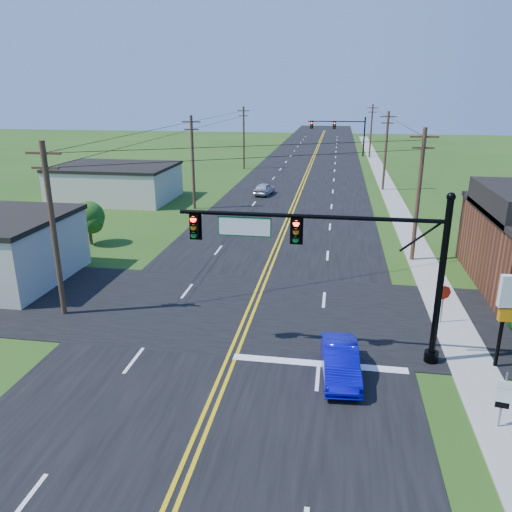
% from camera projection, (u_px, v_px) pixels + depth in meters
% --- Properties ---
extents(ground, '(260.00, 260.00, 0.00)m').
position_uv_depth(ground, '(181.00, 469.00, 15.56)').
color(ground, '#1C4012').
rests_on(ground, ground).
extents(road_main, '(16.00, 220.00, 0.04)m').
position_uv_depth(road_main, '(301.00, 185.00, 62.38)').
color(road_main, black).
rests_on(road_main, ground).
extents(road_cross, '(70.00, 10.00, 0.04)m').
position_uv_depth(road_cross, '(248.00, 310.00, 26.80)').
color(road_cross, black).
rests_on(road_cross, ground).
extents(sidewalk, '(2.00, 160.00, 0.08)m').
position_uv_depth(sidewalk, '(395.00, 204.00, 51.42)').
color(sidewalk, gray).
rests_on(sidewalk, ground).
extents(signal_mast_main, '(11.30, 0.60, 7.48)m').
position_uv_depth(signal_mast_main, '(332.00, 253.00, 20.90)').
color(signal_mast_main, black).
rests_on(signal_mast_main, ground).
extents(signal_mast_far, '(10.98, 0.60, 7.48)m').
position_uv_depth(signal_mast_far, '(339.00, 130.00, 88.37)').
color(signal_mast_far, black).
rests_on(signal_mast_far, ground).
extents(cream_bldg_far, '(12.20, 9.20, 3.70)m').
position_uv_depth(cream_bldg_far, '(116.00, 182.00, 53.45)').
color(cream_bldg_far, beige).
rests_on(cream_bldg_far, ground).
extents(utility_pole_left_a, '(1.80, 0.28, 9.00)m').
position_uv_depth(utility_pole_left_a, '(53.00, 228.00, 24.88)').
color(utility_pole_left_a, '#3B2D1B').
rests_on(utility_pole_left_a, ground).
extents(utility_pole_left_b, '(1.80, 0.28, 9.00)m').
position_uv_depth(utility_pole_left_b, '(193.00, 161.00, 48.29)').
color(utility_pole_left_b, '#3B2D1B').
rests_on(utility_pole_left_b, ground).
extents(utility_pole_left_c, '(1.80, 0.28, 9.00)m').
position_uv_depth(utility_pole_left_c, '(244.00, 137.00, 73.58)').
color(utility_pole_left_c, '#3B2D1B').
rests_on(utility_pole_left_c, ground).
extents(utility_pole_right_a, '(1.80, 0.28, 9.00)m').
position_uv_depth(utility_pole_right_a, '(419.00, 193.00, 33.19)').
color(utility_pole_right_a, '#3B2D1B').
rests_on(utility_pole_right_a, ground).
extents(utility_pole_right_b, '(1.80, 0.28, 9.00)m').
position_uv_depth(utility_pole_right_b, '(386.00, 150.00, 57.54)').
color(utility_pole_right_b, '#3B2D1B').
rests_on(utility_pole_right_b, ground).
extents(utility_pole_right_c, '(1.80, 0.28, 9.00)m').
position_uv_depth(utility_pole_right_c, '(371.00, 130.00, 85.63)').
color(utility_pole_right_c, '#3B2D1B').
rests_on(utility_pole_right_c, ground).
extents(tree_right_back, '(3.00, 3.00, 4.10)m').
position_uv_depth(tree_right_back, '(495.00, 214.00, 36.66)').
color(tree_right_back, '#3B2D1B').
rests_on(tree_right_back, ground).
extents(tree_left, '(2.40, 2.40, 3.37)m').
position_uv_depth(tree_left, '(88.00, 217.00, 37.61)').
color(tree_left, '#3B2D1B').
rests_on(tree_left, ground).
extents(blue_car, '(1.75, 4.20, 1.35)m').
position_uv_depth(blue_car, '(340.00, 362.00, 20.39)').
color(blue_car, '#0808B1').
rests_on(blue_car, ground).
extents(distant_car, '(2.22, 4.17, 1.35)m').
position_uv_depth(distant_car, '(264.00, 189.00, 56.10)').
color(distant_car, silver).
rests_on(distant_car, ground).
extents(route_sign, '(0.55, 0.13, 2.21)m').
position_uv_depth(route_sign, '(503.00, 397.00, 17.05)').
color(route_sign, slate).
rests_on(route_sign, ground).
extents(stop_sign, '(0.71, 0.27, 2.07)m').
position_uv_depth(stop_sign, '(444.00, 296.00, 24.81)').
color(stop_sign, slate).
rests_on(stop_sign, ground).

